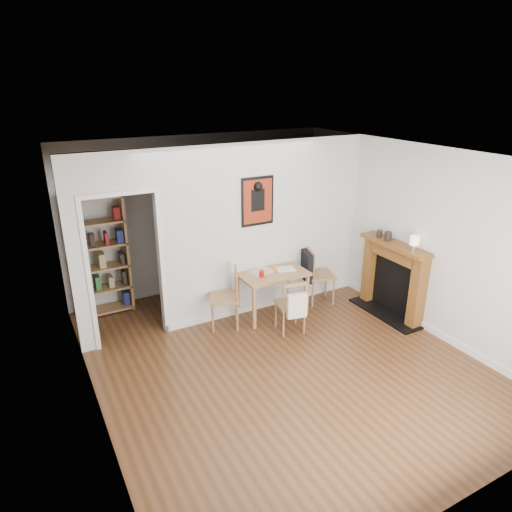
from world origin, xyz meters
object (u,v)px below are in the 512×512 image
red_glass (262,274)px  orange_fruit (276,268)px  chair_right (319,275)px  bookshelf (101,256)px  dining_table (272,277)px  chair_left (224,298)px  notebook (285,269)px  mantel_lamp (415,241)px  ceramic_jar_a (388,236)px  fireplace (394,276)px  ceramic_jar_b (379,233)px  chair_front (291,305)px

red_glass → orange_fruit: bearing=19.8°
red_glass → orange_fruit: 0.33m
chair_right → bookshelf: 3.39m
dining_table → chair_left: size_ratio=1.13×
chair_right → notebook: 0.69m
orange_fruit → mantel_lamp: 2.02m
orange_fruit → ceramic_jar_a: size_ratio=0.56×
chair_right → red_glass: chair_right is taller
ceramic_jar_a → mantel_lamp: bearing=-87.1°
chair_left → orange_fruit: size_ratio=12.30×
notebook → ceramic_jar_a: bearing=-27.6°
mantel_lamp → ceramic_jar_a: 0.49m
dining_table → chair_left: (-0.80, 0.00, -0.16)m
chair_left → mantel_lamp: 2.80m
fireplace → notebook: fireplace is taller
notebook → fireplace: bearing=-31.2°
bookshelf → ceramic_jar_b: 4.22m
red_glass → orange_fruit: (0.31, 0.11, -0.01)m
ceramic_jar_b → fireplace: bearing=-78.8°
ceramic_jar_a → ceramic_jar_b: ceramic_jar_a is taller
mantel_lamp → fireplace: bearing=84.2°
mantel_lamp → bookshelf: bearing=146.9°
bookshelf → dining_table: bearing=-30.3°
fireplace → ceramic_jar_b: ceramic_jar_b is taller
bookshelf → notebook: (2.45, -1.30, -0.22)m
bookshelf → red_glass: bearing=-34.5°
chair_right → mantel_lamp: (0.72, -1.19, 0.82)m
chair_right → ceramic_jar_a: bearing=-45.5°
dining_table → bookshelf: 2.59m
ceramic_jar_a → fireplace: bearing=-68.1°
chair_front → mantel_lamp: (1.63, -0.62, 0.87)m
red_glass → chair_front: bearing=-68.5°
ceramic_jar_b → chair_right: bearing=142.4°
bookshelf → mantel_lamp: bearing=-33.1°
bookshelf → fireplace: bookshelf is taller
chair_front → chair_right: bearing=32.4°
fireplace → notebook: 1.64m
ceramic_jar_b → bookshelf: bearing=154.2°
orange_fruit → ceramic_jar_b: size_ratio=0.67×
chair_left → chair_front: (0.77, -0.57, -0.04)m
chair_front → orange_fruit: size_ratio=11.08×
red_glass → notebook: size_ratio=0.34×
chair_left → chair_front: size_ratio=1.11×
notebook → dining_table: bearing=179.5°
chair_right → red_glass: bearing=-175.9°
bookshelf → chair_left: bearing=-42.5°
chair_right → chair_front: 1.07m
chair_right → ceramic_jar_b: ceramic_jar_b is taller
dining_table → ceramic_jar_b: size_ratio=9.35×
chair_front → red_glass: chair_front is taller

